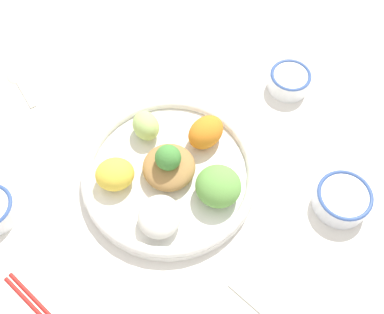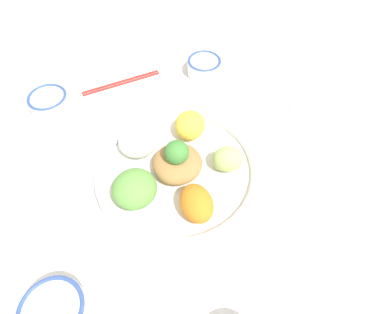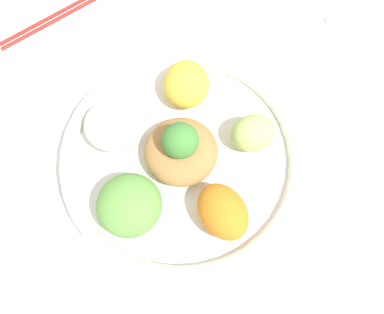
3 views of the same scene
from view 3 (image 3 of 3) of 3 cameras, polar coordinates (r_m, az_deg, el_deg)
The scene contains 4 objects.
ground_plane at distance 0.64m, azimuth 0.10°, elevation -1.97°, with size 2.40×2.40×0.00m, color white.
salad_platter at distance 0.62m, azimuth -1.72°, elevation -0.02°, with size 0.34×0.34×0.10m.
chopsticks_pair_near at distance 0.80m, azimuth -16.77°, elevation 16.85°, with size 0.11×0.19×0.01m.
serving_spoon_main at distance 0.83m, azimuth 21.57°, elevation 17.27°, with size 0.05×0.13×0.01m.
Camera 3 is at (0.21, -0.03, 0.60)m, focal length 42.00 mm.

